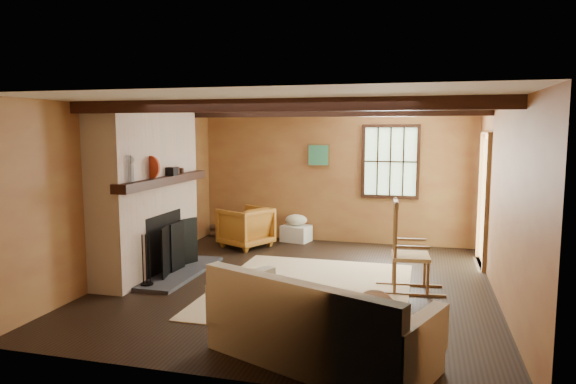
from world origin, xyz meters
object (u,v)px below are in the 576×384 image
(rocking_chair, at_px, (407,253))
(fireplace, at_px, (149,197))
(armchair, at_px, (246,227))
(laundry_basket, at_px, (296,233))
(sofa, at_px, (317,331))

(rocking_chair, bearing_deg, fireplace, 85.53)
(armchair, bearing_deg, fireplace, 4.33)
(rocking_chair, xyz_separation_m, laundry_basket, (-2.09, 2.48, -0.35))
(fireplace, distance_m, laundry_basket, 3.13)
(rocking_chair, relative_size, laundry_basket, 2.37)
(laundry_basket, distance_m, armchair, 1.03)
(laundry_basket, bearing_deg, fireplace, -121.22)
(armchair, bearing_deg, laundry_basket, 159.04)
(armchair, bearing_deg, sofa, 54.73)
(fireplace, height_order, laundry_basket, fireplace)
(rocking_chair, height_order, sofa, rocking_chair)
(fireplace, xyz_separation_m, rocking_chair, (3.63, 0.07, -0.60))
(fireplace, bearing_deg, rocking_chair, 1.12)
(rocking_chair, bearing_deg, sofa, 157.59)
(rocking_chair, height_order, laundry_basket, rocking_chair)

